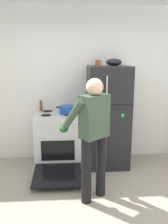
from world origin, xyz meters
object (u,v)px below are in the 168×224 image
at_px(coffee_mug, 98,63).
at_px(refrigerator, 108,117).
at_px(stove_range, 59,140).
at_px(pepper_mill, 41,106).
at_px(red_pot, 67,110).
at_px(mixing_bowl, 114,62).
at_px(person_cook, 92,129).

bearing_deg(coffee_mug, refrigerator, -15.83).
bearing_deg(stove_range, refrigerator, 1.21).
bearing_deg(pepper_mill, stove_range, -36.01).
bearing_deg(red_pot, mixing_bowl, 3.75).
relative_size(red_pot, coffee_mug, 3.22).
distance_m(person_cook, coffee_mug, 1.35).
xyz_separation_m(refrigerator, pepper_mill, (-1.14, 0.20, 0.17)).
distance_m(person_cook, pepper_mill, 1.45).
height_order(stove_range, pepper_mill, pepper_mill).
relative_size(refrigerator, person_cook, 1.07).
bearing_deg(coffee_mug, person_cook, -100.07).
height_order(person_cook, pepper_mill, person_cook).
distance_m(red_pot, pepper_mill, 0.52).
xyz_separation_m(stove_range, pepper_mill, (-0.30, 0.22, 0.57)).
bearing_deg(red_pot, pepper_mill, 151.48).
relative_size(stove_range, pepper_mill, 7.10).
relative_size(coffee_mug, mixing_bowl, 0.43).
bearing_deg(pepper_mill, coffee_mug, -8.82).
bearing_deg(mixing_bowl, red_pot, -176.25).
distance_m(stove_range, red_pot, 0.57).
relative_size(stove_range, coffee_mug, 10.99).
relative_size(stove_range, person_cook, 0.77).
distance_m(refrigerator, person_cook, 1.09).
relative_size(refrigerator, stove_range, 1.39).
bearing_deg(pepper_mill, refrigerator, -9.93).
bearing_deg(refrigerator, stove_range, -178.79).
bearing_deg(red_pot, refrigerator, 4.16).
height_order(refrigerator, stove_range, refrigerator).
height_order(person_cook, coffee_mug, coffee_mug).
height_order(refrigerator, mixing_bowl, mixing_bowl).
bearing_deg(pepper_mill, mixing_bowl, -9.28).
bearing_deg(person_cook, refrigerator, 70.18).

